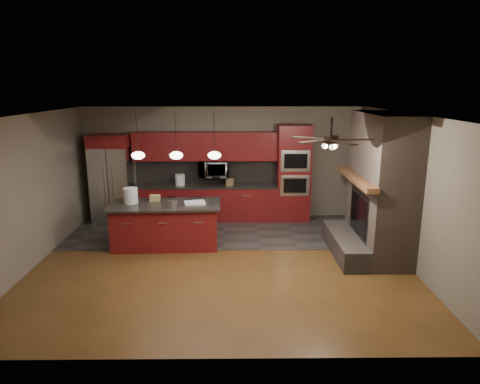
{
  "coord_description": "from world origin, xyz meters",
  "views": [
    {
      "loc": [
        0.26,
        -7.65,
        3.28
      ],
      "look_at": [
        0.35,
        0.6,
        1.24
      ],
      "focal_mm": 32.0,
      "sensor_mm": 36.0,
      "label": 1
    }
  ],
  "objects_px": {
    "cardboard_box": "(155,198)",
    "counter_box": "(230,182)",
    "microwave": "(214,169)",
    "paint_can": "(172,204)",
    "white_bucket": "(131,196)",
    "oven_tower": "(293,173)",
    "refrigerator": "(112,179)",
    "counter_bucket": "(180,180)",
    "kitchen_island": "(166,225)",
    "paint_tray": "(195,203)"
  },
  "relations": [
    {
      "from": "white_bucket",
      "to": "cardboard_box",
      "type": "bearing_deg",
      "value": 18.24
    },
    {
      "from": "paint_can",
      "to": "cardboard_box",
      "type": "distance_m",
      "value": 0.62
    },
    {
      "from": "microwave",
      "to": "paint_tray",
      "type": "xyz_separation_m",
      "value": [
        -0.3,
        -1.86,
        -0.36
      ]
    },
    {
      "from": "microwave",
      "to": "paint_can",
      "type": "bearing_deg",
      "value": -109.36
    },
    {
      "from": "microwave",
      "to": "counter_bucket",
      "type": "xyz_separation_m",
      "value": [
        -0.83,
        -0.05,
        -0.27
      ]
    },
    {
      "from": "oven_tower",
      "to": "paint_can",
      "type": "distance_m",
      "value": 3.39
    },
    {
      "from": "paint_can",
      "to": "white_bucket",
      "type": "bearing_deg",
      "value": 162.57
    },
    {
      "from": "white_bucket",
      "to": "counter_box",
      "type": "height_order",
      "value": "white_bucket"
    },
    {
      "from": "oven_tower",
      "to": "white_bucket",
      "type": "relative_size",
      "value": 7.43
    },
    {
      "from": "refrigerator",
      "to": "cardboard_box",
      "type": "xyz_separation_m",
      "value": [
        1.32,
        -1.51,
        -0.1
      ]
    },
    {
      "from": "oven_tower",
      "to": "paint_tray",
      "type": "distance_m",
      "value": 2.92
    },
    {
      "from": "counter_bucket",
      "to": "counter_box",
      "type": "height_order",
      "value": "counter_bucket"
    },
    {
      "from": "refrigerator",
      "to": "white_bucket",
      "type": "distance_m",
      "value": 1.87
    },
    {
      "from": "paint_can",
      "to": "counter_box",
      "type": "distance_m",
      "value": 2.29
    },
    {
      "from": "white_bucket",
      "to": "counter_box",
      "type": "xyz_separation_m",
      "value": [
        2.04,
        1.7,
        -0.09
      ]
    },
    {
      "from": "refrigerator",
      "to": "white_bucket",
      "type": "xyz_separation_m",
      "value": [
        0.85,
        -1.67,
        -0.0
      ]
    },
    {
      "from": "microwave",
      "to": "counter_box",
      "type": "distance_m",
      "value": 0.52
    },
    {
      "from": "oven_tower",
      "to": "microwave",
      "type": "bearing_deg",
      "value": 178.34
    },
    {
      "from": "refrigerator",
      "to": "counter_bucket",
      "type": "relative_size",
      "value": 8.03
    },
    {
      "from": "counter_box",
      "to": "cardboard_box",
      "type": "bearing_deg",
      "value": -110.64
    },
    {
      "from": "cardboard_box",
      "to": "counter_bucket",
      "type": "bearing_deg",
      "value": 80.1
    },
    {
      "from": "microwave",
      "to": "paint_tray",
      "type": "relative_size",
      "value": 1.75
    },
    {
      "from": "microwave",
      "to": "white_bucket",
      "type": "xyz_separation_m",
      "value": [
        -1.64,
        -1.8,
        -0.22
      ]
    },
    {
      "from": "kitchen_island",
      "to": "paint_can",
      "type": "relative_size",
      "value": 12.0
    },
    {
      "from": "paint_can",
      "to": "paint_tray",
      "type": "distance_m",
      "value": 0.49
    },
    {
      "from": "kitchen_island",
      "to": "paint_can",
      "type": "xyz_separation_m",
      "value": [
        0.19,
        -0.21,
        0.52
      ]
    },
    {
      "from": "microwave",
      "to": "paint_can",
      "type": "xyz_separation_m",
      "value": [
        -0.73,
        -2.08,
        -0.32
      ]
    },
    {
      "from": "kitchen_island",
      "to": "white_bucket",
      "type": "relative_size",
      "value": 7.25
    },
    {
      "from": "cardboard_box",
      "to": "counter_bucket",
      "type": "xyz_separation_m",
      "value": [
        0.33,
        1.6,
        0.05
      ]
    },
    {
      "from": "kitchen_island",
      "to": "counter_box",
      "type": "height_order",
      "value": "counter_box"
    },
    {
      "from": "refrigerator",
      "to": "cardboard_box",
      "type": "distance_m",
      "value": 2.01
    },
    {
      "from": "kitchen_island",
      "to": "paint_tray",
      "type": "relative_size",
      "value": 5.55
    },
    {
      "from": "cardboard_box",
      "to": "counter_bucket",
      "type": "height_order",
      "value": "counter_bucket"
    },
    {
      "from": "paint_can",
      "to": "paint_tray",
      "type": "relative_size",
      "value": 0.46
    },
    {
      "from": "refrigerator",
      "to": "paint_tray",
      "type": "distance_m",
      "value": 2.79
    },
    {
      "from": "paint_tray",
      "to": "counter_bucket",
      "type": "relative_size",
      "value": 1.56
    },
    {
      "from": "white_bucket",
      "to": "paint_can",
      "type": "xyz_separation_m",
      "value": [
        0.9,
        -0.28,
        -0.1
      ]
    },
    {
      "from": "cardboard_box",
      "to": "counter_box",
      "type": "height_order",
      "value": "counter_box"
    },
    {
      "from": "kitchen_island",
      "to": "cardboard_box",
      "type": "height_order",
      "value": "cardboard_box"
    },
    {
      "from": "oven_tower",
      "to": "kitchen_island",
      "type": "xyz_separation_m",
      "value": [
        -2.9,
        -1.81,
        -0.73
      ]
    },
    {
      "from": "kitchen_island",
      "to": "white_bucket",
      "type": "bearing_deg",
      "value": 172.18
    },
    {
      "from": "cardboard_box",
      "to": "counter_box",
      "type": "bearing_deg",
      "value": 46.42
    },
    {
      "from": "microwave",
      "to": "kitchen_island",
      "type": "height_order",
      "value": "microwave"
    },
    {
      "from": "counter_box",
      "to": "paint_tray",
      "type": "bearing_deg",
      "value": -87.11
    },
    {
      "from": "white_bucket",
      "to": "paint_tray",
      "type": "relative_size",
      "value": 0.77
    },
    {
      "from": "white_bucket",
      "to": "counter_bucket",
      "type": "relative_size",
      "value": 1.19
    },
    {
      "from": "microwave",
      "to": "cardboard_box",
      "type": "bearing_deg",
      "value": -125.31
    },
    {
      "from": "oven_tower",
      "to": "paint_can",
      "type": "relative_size",
      "value": 12.3
    },
    {
      "from": "microwave",
      "to": "counter_bucket",
      "type": "relative_size",
      "value": 2.72
    },
    {
      "from": "paint_tray",
      "to": "oven_tower",
      "type": "bearing_deg",
      "value": 26.7
    }
  ]
}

